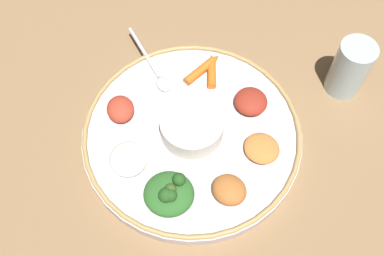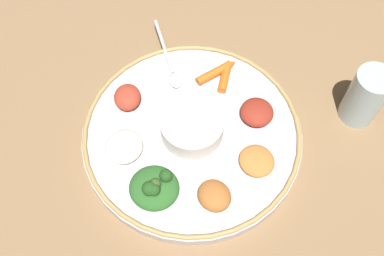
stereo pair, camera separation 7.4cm
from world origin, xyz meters
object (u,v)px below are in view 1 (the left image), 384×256
(center_bowl, at_px, (192,126))
(carrot_outer, at_px, (202,69))
(spoon, at_px, (154,69))
(drinking_glass, at_px, (349,71))
(greens_pile, at_px, (169,193))
(carrot_near_spoon, at_px, (212,71))

(center_bowl, xyz_separation_m, carrot_outer, (-0.13, 0.01, -0.01))
(spoon, relative_size, drinking_glass, 1.38)
(spoon, height_order, greens_pile, greens_pile)
(center_bowl, height_order, greens_pile, greens_pile)
(carrot_near_spoon, bearing_deg, greens_pile, -14.66)
(carrot_near_spoon, bearing_deg, drinking_glass, 88.80)
(center_bowl, bearing_deg, carrot_outer, 173.37)
(greens_pile, relative_size, carrot_outer, 1.20)
(greens_pile, bearing_deg, carrot_near_spoon, 165.34)
(carrot_near_spoon, relative_size, carrot_outer, 1.02)
(center_bowl, height_order, carrot_near_spoon, center_bowl)
(center_bowl, distance_m, carrot_near_spoon, 0.13)
(spoon, xyz_separation_m, greens_pile, (0.24, 0.04, 0.01))
(drinking_glass, bearing_deg, spoon, -91.44)
(spoon, height_order, carrot_outer, carrot_outer)
(greens_pile, height_order, carrot_outer, greens_pile)
(carrot_outer, bearing_deg, spoon, -89.74)
(greens_pile, distance_m, carrot_outer, 0.25)
(drinking_glass, bearing_deg, carrot_outer, -92.02)
(carrot_near_spoon, xyz_separation_m, carrot_outer, (-0.00, -0.02, -0.00))
(drinking_glass, bearing_deg, greens_pile, -52.18)
(greens_pile, bearing_deg, center_bowl, 165.13)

